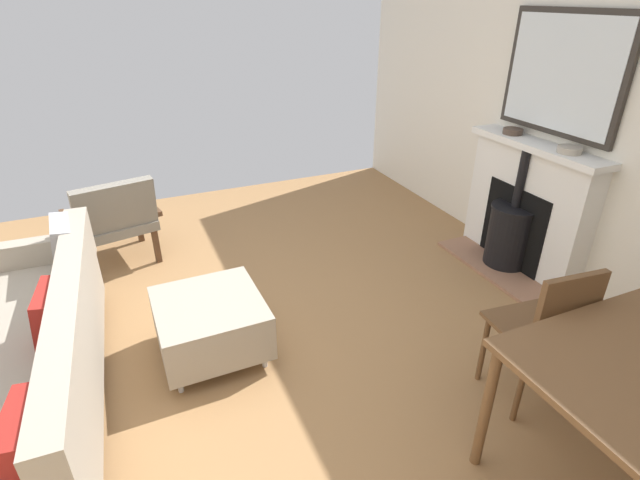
{
  "coord_description": "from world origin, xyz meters",
  "views": [
    {
      "loc": [
        0.21,
        2.48,
        2.04
      ],
      "look_at": [
        -0.84,
        0.07,
        0.67
      ],
      "focal_mm": 26.81,
      "sensor_mm": 36.0,
      "label": 1
    }
  ],
  "objects_px": {
    "mantel_bowl_near": "(513,131)",
    "armchair_accent": "(114,218)",
    "fireplace": "(522,214)",
    "mantel_bowl_far": "(570,149)",
    "ottoman": "(211,322)",
    "sofa": "(24,365)",
    "dining_chair_near_fireplace": "(548,327)"
  },
  "relations": [
    {
      "from": "mantel_bowl_near",
      "to": "armchair_accent",
      "type": "height_order",
      "value": "mantel_bowl_near"
    },
    {
      "from": "mantel_bowl_near",
      "to": "dining_chair_near_fireplace",
      "type": "height_order",
      "value": "mantel_bowl_near"
    },
    {
      "from": "fireplace",
      "to": "mantel_bowl_near",
      "type": "bearing_deg",
      "value": -93.68
    },
    {
      "from": "ottoman",
      "to": "dining_chair_near_fireplace",
      "type": "xyz_separation_m",
      "value": [
        -1.52,
        1.12,
        0.29
      ]
    },
    {
      "from": "ottoman",
      "to": "armchair_accent",
      "type": "relative_size",
      "value": 0.84
    },
    {
      "from": "fireplace",
      "to": "armchair_accent",
      "type": "bearing_deg",
      "value": -23.39
    },
    {
      "from": "sofa",
      "to": "ottoman",
      "type": "distance_m",
      "value": 0.99
    },
    {
      "from": "mantel_bowl_near",
      "to": "mantel_bowl_far",
      "type": "relative_size",
      "value": 0.92
    },
    {
      "from": "mantel_bowl_far",
      "to": "armchair_accent",
      "type": "distance_m",
      "value": 3.47
    },
    {
      "from": "sofa",
      "to": "dining_chair_near_fireplace",
      "type": "xyz_separation_m",
      "value": [
        -2.49,
        1.0,
        0.19
      ]
    },
    {
      "from": "fireplace",
      "to": "ottoman",
      "type": "distance_m",
      "value": 2.56
    },
    {
      "from": "mantel_bowl_far",
      "to": "mantel_bowl_near",
      "type": "bearing_deg",
      "value": -90.0
    },
    {
      "from": "ottoman",
      "to": "armchair_accent",
      "type": "distance_m",
      "value": 1.5
    },
    {
      "from": "fireplace",
      "to": "dining_chair_near_fireplace",
      "type": "height_order",
      "value": "fireplace"
    },
    {
      "from": "armchair_accent",
      "to": "dining_chair_near_fireplace",
      "type": "distance_m",
      "value": 3.21
    },
    {
      "from": "mantel_bowl_near",
      "to": "mantel_bowl_far",
      "type": "distance_m",
      "value": 0.55
    },
    {
      "from": "mantel_bowl_near",
      "to": "armchair_accent",
      "type": "xyz_separation_m",
      "value": [
        3.03,
        -1.03,
        -0.64
      ]
    },
    {
      "from": "mantel_bowl_far",
      "to": "sofa",
      "type": "bearing_deg",
      "value": -0.79
    },
    {
      "from": "mantel_bowl_far",
      "to": "ottoman",
      "type": "bearing_deg",
      "value": -3.55
    },
    {
      "from": "mantel_bowl_near",
      "to": "armchair_accent",
      "type": "bearing_deg",
      "value": -18.82
    },
    {
      "from": "mantel_bowl_far",
      "to": "dining_chair_near_fireplace",
      "type": "xyz_separation_m",
      "value": [
        1.05,
        0.96,
        -0.54
      ]
    },
    {
      "from": "sofa",
      "to": "ottoman",
      "type": "relative_size",
      "value": 3.22
    },
    {
      "from": "fireplace",
      "to": "armchair_accent",
      "type": "relative_size",
      "value": 1.53
    },
    {
      "from": "mantel_bowl_far",
      "to": "dining_chair_near_fireplace",
      "type": "bearing_deg",
      "value": 42.23
    },
    {
      "from": "fireplace",
      "to": "ottoman",
      "type": "bearing_deg",
      "value": 2.61
    },
    {
      "from": "mantel_bowl_near",
      "to": "dining_chair_near_fireplace",
      "type": "bearing_deg",
      "value": 54.96
    },
    {
      "from": "armchair_accent",
      "to": "dining_chair_near_fireplace",
      "type": "xyz_separation_m",
      "value": [
        -1.98,
        2.53,
        0.1
      ]
    },
    {
      "from": "mantel_bowl_near",
      "to": "fireplace",
      "type": "bearing_deg",
      "value": 86.32
    },
    {
      "from": "sofa",
      "to": "dining_chair_near_fireplace",
      "type": "bearing_deg",
      "value": 158.04
    },
    {
      "from": "armchair_accent",
      "to": "ottoman",
      "type": "bearing_deg",
      "value": 107.94
    },
    {
      "from": "mantel_bowl_near",
      "to": "dining_chair_near_fireplace",
      "type": "xyz_separation_m",
      "value": [
        1.05,
        1.5,
        -0.54
      ]
    },
    {
      "from": "fireplace",
      "to": "sofa",
      "type": "height_order",
      "value": "fireplace"
    }
  ]
}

